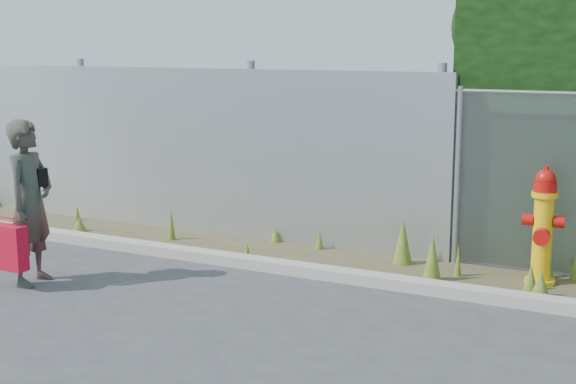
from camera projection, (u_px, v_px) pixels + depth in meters
The scene contains 8 objects.
ground at pixel (247, 331), 7.13m from camera, with size 80.00×80.00×0.00m, color #3A3A3D.
curb at pixel (329, 273), 8.70m from camera, with size 16.00×0.22×0.12m, color #9C988D.
weed_strip at pixel (380, 257), 9.12m from camera, with size 16.00×1.26×0.54m.
corrugated_fence at pixel (150, 148), 11.01m from camera, with size 8.50×0.21×2.30m.
fire_hydrant at pixel (543, 228), 8.36m from camera, with size 0.43×0.38×1.27m.
woman at pixel (30, 202), 8.41m from camera, with size 0.64×0.42×1.75m, color #0E5A42.
red_tote_bag at pixel (8, 247), 8.27m from camera, with size 0.42×0.16×0.56m.
black_shoulder_bag at pixel (38, 176), 8.47m from camera, with size 0.26×0.11×0.19m.
Camera 1 is at (3.39, -5.88, 2.52)m, focal length 50.00 mm.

